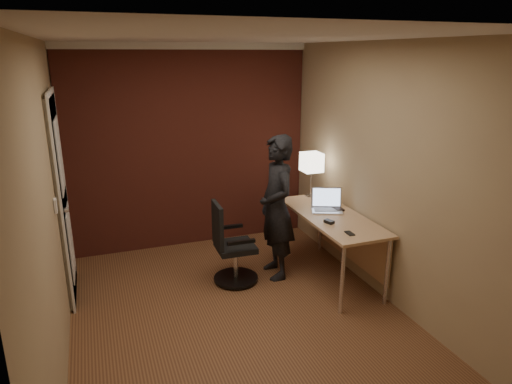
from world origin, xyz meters
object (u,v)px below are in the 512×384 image
office_chair (230,249)px  person (277,208)px  desk (337,225)px  phone (350,233)px  mouse (329,222)px  wallet (339,209)px  laptop (327,204)px  desk_lamp (312,163)px

office_chair → person: (0.53, -0.00, 0.40)m
desk → phone: size_ratio=13.04×
mouse → person: person is taller
mouse → office_chair: bearing=133.4°
phone → wallet: 0.68m
mouse → phone: mouse is taller
desk → phone: 0.57m
laptop → person: person is taller
desk_lamp → wallet: desk_lamp is taller
desk → office_chair: 1.18m
laptop → person: bearing=171.0°
desk → desk_lamp: (0.00, 0.66, 0.55)m
desk → wallet: bearing=55.8°
mouse → office_chair: (-0.91, 0.47, -0.36)m
mouse → person: size_ratio=0.06×
desk → person: (-0.60, 0.26, 0.19)m
laptop → desk: bearing=-76.4°
desk_lamp → mouse: 0.98m
desk_lamp → office_chair: 1.42m
desk → person: size_ratio=0.95×
desk_lamp → desk: bearing=-90.4°
phone → desk_lamp: bearing=84.9°
laptop → phone: (-0.13, -0.70, -0.06)m
desk → desk_lamp: bearing=89.6°
phone → office_chair: 1.29m
desk_lamp → laptop: size_ratio=1.33×
laptop → person: 0.56m
desk_lamp → office_chair: (-1.13, -0.39, -0.76)m
desk_lamp → laptop: desk_lamp is taller
wallet → laptop: bearing=150.1°
mouse → phone: bearing=-100.8°
mouse → office_chair: 1.08m
wallet → office_chair: (-1.20, 0.16, -0.35)m
mouse → phone: 0.32m
desk_lamp → phone: desk_lamp is taller
desk_lamp → laptop: 0.60m
desk → laptop: size_ratio=3.72×
desk_lamp → mouse: size_ratio=5.35×
wallet → office_chair: 1.26m
person → laptop: bearing=82.9°
mouse → wallet: size_ratio=0.91×
wallet → person: size_ratio=0.07×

